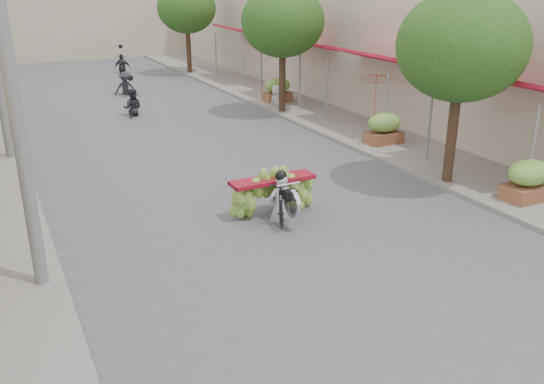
{
  "coord_description": "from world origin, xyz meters",
  "views": [
    {
      "loc": [
        -5.8,
        -7.41,
        5.47
      ],
      "look_at": [
        -0.58,
        3.02,
        1.1
      ],
      "focal_mm": 38.0,
      "sensor_mm": 36.0,
      "label": 1
    }
  ],
  "objects": [
    {
      "name": "bg_motorbike_a",
      "position": [
        -0.36,
        16.52,
        0.78
      ],
      "size": [
        1.05,
        1.51,
        1.95
      ],
      "color": "black",
      "rests_on": "ground"
    },
    {
      "name": "sidewalk_right",
      "position": [
        7.0,
        15.0,
        0.06
      ],
      "size": [
        4.0,
        60.0,
        0.12
      ],
      "primitive_type": "cube",
      "color": "gray",
      "rests_on": "ground"
    },
    {
      "name": "street_tree_mid",
      "position": [
        5.4,
        14.0,
        3.78
      ],
      "size": [
        3.4,
        3.4,
        5.25
      ],
      "color": "#3A2719",
      "rests_on": "ground"
    },
    {
      "name": "market_umbrella",
      "position": [
        6.16,
        8.48,
        2.46
      ],
      "size": [
        2.47,
        2.47,
        1.72
      ],
      "rotation": [
        0.0,
        0.0,
        0.39
      ],
      "color": "#B43C18",
      "rests_on": "ground"
    },
    {
      "name": "produce_crate_mid",
      "position": [
        6.2,
        8.0,
        0.71
      ],
      "size": [
        1.2,
        0.88,
        1.16
      ],
      "color": "brown",
      "rests_on": "ground"
    },
    {
      "name": "bg_motorbike_b",
      "position": [
        0.44,
        21.23,
        0.87
      ],
      "size": [
        1.15,
        1.64,
        1.95
      ],
      "color": "black",
      "rests_on": "ground"
    },
    {
      "name": "shophouse_row_right",
      "position": [
        11.99,
        14.0,
        3.0
      ],
      "size": [
        9.77,
        40.0,
        6.0
      ],
      "color": "#BEB39E",
      "rests_on": "ground"
    },
    {
      "name": "produce_crate_far",
      "position": [
        6.2,
        16.0,
        0.71
      ],
      "size": [
        1.2,
        0.88,
        1.16
      ],
      "color": "brown",
      "rests_on": "ground"
    },
    {
      "name": "produce_crate_near",
      "position": [
        6.2,
        2.0,
        0.71
      ],
      "size": [
        1.2,
        0.88,
        1.16
      ],
      "color": "brown",
      "rests_on": "ground"
    },
    {
      "name": "street_tree_far",
      "position": [
        5.4,
        26.0,
        3.78
      ],
      "size": [
        3.4,
        3.4,
        5.25
      ],
      "color": "#3A2719",
      "rests_on": "ground"
    },
    {
      "name": "street_tree_near",
      "position": [
        5.4,
        4.0,
        3.78
      ],
      "size": [
        3.4,
        3.4,
        5.25
      ],
      "color": "#3A2719",
      "rests_on": "ground"
    },
    {
      "name": "ground",
      "position": [
        0.0,
        0.0,
        0.0
      ],
      "size": [
        120.0,
        120.0,
        0.0
      ],
      "primitive_type": "plane",
      "color": "#535358",
      "rests_on": "ground"
    },
    {
      "name": "bg_motorbike_c",
      "position": [
        1.88,
        28.23,
        0.79
      ],
      "size": [
        1.07,
        1.78,
        1.95
      ],
      "color": "black",
      "rests_on": "ground"
    },
    {
      "name": "banana_motorbike",
      "position": [
        0.08,
        4.07,
        0.7
      ],
      "size": [
        2.2,
        1.92,
        2.08
      ],
      "color": "black",
      "rests_on": "ground"
    },
    {
      "name": "utility_pole_near",
      "position": [
        -5.4,
        3.0,
        4.03
      ],
      "size": [
        0.6,
        0.24,
        8.0
      ],
      "color": "slate",
      "rests_on": "ground"
    },
    {
      "name": "pedestrian",
      "position": [
        5.93,
        15.5,
        0.94
      ],
      "size": [
        0.9,
        0.65,
        1.64
      ],
      "rotation": [
        0.0,
        0.0,
        3.37
      ],
      "color": "silver",
      "rests_on": "ground"
    },
    {
      "name": "far_building",
      "position": [
        0.0,
        38.0,
        3.5
      ],
      "size": [
        20.0,
        6.0,
        7.0
      ],
      "primitive_type": "cube",
      "color": "#BEAF96",
      "rests_on": "ground"
    }
  ]
}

